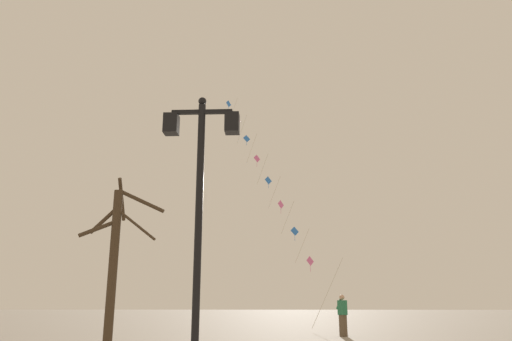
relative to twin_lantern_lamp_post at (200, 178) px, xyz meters
name	(u,v)px	position (x,y,z in m)	size (l,w,h in m)	color
ground_plane	(286,335)	(1.81, 13.37, -3.68)	(160.00, 160.00, 0.00)	gray
twin_lantern_lamp_post	(200,178)	(0.00, 0.00, 0.00)	(1.49, 0.28, 5.35)	black
kite_train	(269,182)	(1.02, 18.71, 4.57)	(6.53, 8.96, 15.15)	brown
kite_flyer	(343,314)	(4.21, 12.69, -2.78)	(0.44, 0.61, 1.71)	brown
bare_tree	(114,256)	(-3.54, 5.93, -0.93)	(2.47, 1.43, 5.26)	#423323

